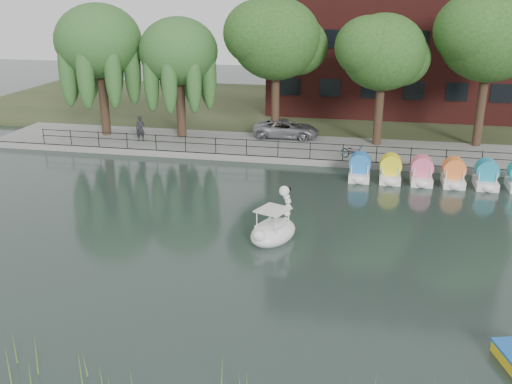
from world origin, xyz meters
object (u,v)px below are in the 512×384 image
(pedestrian, at_px, (140,127))
(swan_boat, at_px, (274,228))
(minivan, at_px, (286,127))
(bicycle, at_px, (354,151))

(pedestrian, height_order, swan_boat, pedestrian)
(minivan, xyz_separation_m, bicycle, (4.85, -4.47, -0.23))
(pedestrian, relative_size, swan_boat, 0.66)
(pedestrian, distance_m, swan_boat, 17.63)
(bicycle, height_order, swan_boat, swan_boat)
(bicycle, xyz_separation_m, pedestrian, (-14.44, 1.52, 0.49))
(minivan, bearing_deg, swan_boat, -174.55)
(minivan, relative_size, pedestrian, 2.64)
(minivan, height_order, pedestrian, pedestrian)
(bicycle, distance_m, swan_boat, 12.12)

